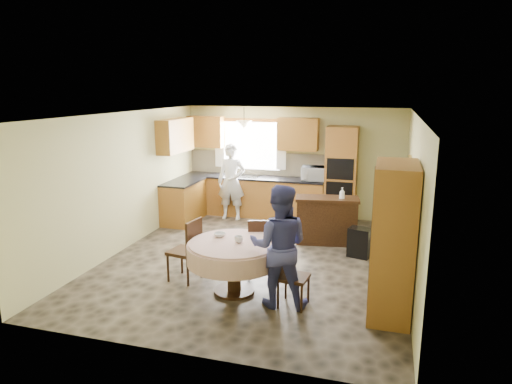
{
  "coord_description": "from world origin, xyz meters",
  "views": [
    {
      "loc": [
        2.08,
        -7.17,
        2.93
      ],
      "look_at": [
        -0.09,
        0.3,
        1.14
      ],
      "focal_mm": 32.0,
      "sensor_mm": 36.0,
      "label": 1
    }
  ],
  "objects_px": {
    "oven_tower": "(341,175)",
    "chair_left": "(188,247)",
    "sideboard": "(327,222)",
    "chair_back": "(260,244)",
    "cupboard": "(393,240)",
    "person_sink": "(231,182)",
    "person_dining": "(279,246)",
    "dining_table": "(234,253)",
    "chair_right": "(289,271)"
  },
  "relations": [
    {
      "from": "chair_right",
      "to": "person_dining",
      "type": "height_order",
      "value": "person_dining"
    },
    {
      "from": "dining_table",
      "to": "chair_left",
      "type": "relative_size",
      "value": 1.37
    },
    {
      "from": "chair_left",
      "to": "chair_right",
      "type": "bearing_deg",
      "value": 87.36
    },
    {
      "from": "cupboard",
      "to": "chair_back",
      "type": "relative_size",
      "value": 2.12
    },
    {
      "from": "oven_tower",
      "to": "sideboard",
      "type": "xyz_separation_m",
      "value": [
        -0.1,
        -1.46,
        -0.64
      ]
    },
    {
      "from": "dining_table",
      "to": "person_sink",
      "type": "distance_m",
      "value": 3.86
    },
    {
      "from": "sideboard",
      "to": "dining_table",
      "type": "xyz_separation_m",
      "value": [
        -1.0,
        -2.55,
        0.18
      ]
    },
    {
      "from": "oven_tower",
      "to": "cupboard",
      "type": "xyz_separation_m",
      "value": [
        1.07,
        -4.01,
        -0.06
      ]
    },
    {
      "from": "cupboard",
      "to": "chair_left",
      "type": "height_order",
      "value": "cupboard"
    },
    {
      "from": "chair_left",
      "to": "person_sink",
      "type": "relative_size",
      "value": 0.57
    },
    {
      "from": "oven_tower",
      "to": "person_sink",
      "type": "height_order",
      "value": "oven_tower"
    },
    {
      "from": "dining_table",
      "to": "chair_back",
      "type": "xyz_separation_m",
      "value": [
        0.21,
        0.69,
        -0.07
      ]
    },
    {
      "from": "sideboard",
      "to": "chair_back",
      "type": "height_order",
      "value": "chair_back"
    },
    {
      "from": "person_sink",
      "to": "chair_left",
      "type": "bearing_deg",
      "value": -87.56
    },
    {
      "from": "oven_tower",
      "to": "sideboard",
      "type": "height_order",
      "value": "oven_tower"
    },
    {
      "from": "sideboard",
      "to": "cupboard",
      "type": "bearing_deg",
      "value": -73.92
    },
    {
      "from": "dining_table",
      "to": "sideboard",
      "type": "bearing_deg",
      "value": 68.62
    },
    {
      "from": "cupboard",
      "to": "person_dining",
      "type": "height_order",
      "value": "cupboard"
    },
    {
      "from": "chair_right",
      "to": "person_dining",
      "type": "bearing_deg",
      "value": 106.39
    },
    {
      "from": "chair_back",
      "to": "person_dining",
      "type": "distance_m",
      "value": 1.06
    },
    {
      "from": "sideboard",
      "to": "oven_tower",
      "type": "bearing_deg",
      "value": 77.46
    },
    {
      "from": "cupboard",
      "to": "chair_back",
      "type": "distance_m",
      "value": 2.13
    },
    {
      "from": "oven_tower",
      "to": "dining_table",
      "type": "distance_m",
      "value": 4.19
    },
    {
      "from": "person_sink",
      "to": "sideboard",
      "type": "bearing_deg",
      "value": -30.85
    },
    {
      "from": "chair_back",
      "to": "person_sink",
      "type": "height_order",
      "value": "person_sink"
    },
    {
      "from": "oven_tower",
      "to": "chair_right",
      "type": "bearing_deg",
      "value": -93.51
    },
    {
      "from": "oven_tower",
      "to": "person_sink",
      "type": "relative_size",
      "value": 1.24
    },
    {
      "from": "cupboard",
      "to": "chair_right",
      "type": "relative_size",
      "value": 2.26
    },
    {
      "from": "cupboard",
      "to": "chair_left",
      "type": "distance_m",
      "value": 3.01
    },
    {
      "from": "chair_right",
      "to": "person_sink",
      "type": "bearing_deg",
      "value": 35.47
    },
    {
      "from": "oven_tower",
      "to": "chair_right",
      "type": "xyz_separation_m",
      "value": [
        -0.26,
        -4.18,
        -0.57
      ]
    },
    {
      "from": "chair_right",
      "to": "sideboard",
      "type": "bearing_deg",
      "value": 2.76
    },
    {
      "from": "oven_tower",
      "to": "chair_left",
      "type": "xyz_separation_m",
      "value": [
        -1.9,
        -3.81,
        -0.52
      ]
    },
    {
      "from": "chair_back",
      "to": "chair_left",
      "type": "bearing_deg",
      "value": 8.73
    },
    {
      "from": "cupboard",
      "to": "person_dining",
      "type": "bearing_deg",
      "value": -172.66
    },
    {
      "from": "oven_tower",
      "to": "chair_right",
      "type": "distance_m",
      "value": 4.22
    },
    {
      "from": "chair_back",
      "to": "person_sink",
      "type": "distance_m",
      "value": 3.31
    },
    {
      "from": "dining_table",
      "to": "chair_right",
      "type": "xyz_separation_m",
      "value": [
        0.84,
        -0.16,
        -0.11
      ]
    },
    {
      "from": "cupboard",
      "to": "chair_back",
      "type": "height_order",
      "value": "cupboard"
    },
    {
      "from": "dining_table",
      "to": "person_sink",
      "type": "relative_size",
      "value": 0.79
    },
    {
      "from": "sideboard",
      "to": "chair_left",
      "type": "distance_m",
      "value": 2.96
    },
    {
      "from": "chair_left",
      "to": "chair_back",
      "type": "xyz_separation_m",
      "value": [
        1.01,
        0.49,
        -0.02
      ]
    },
    {
      "from": "chair_back",
      "to": "person_sink",
      "type": "xyz_separation_m",
      "value": [
        -1.5,
        2.94,
        0.33
      ]
    },
    {
      "from": "chair_back",
      "to": "oven_tower",
      "type": "bearing_deg",
      "value": -122.05
    },
    {
      "from": "sideboard",
      "to": "person_dining",
      "type": "relative_size",
      "value": 0.7
    },
    {
      "from": "dining_table",
      "to": "chair_left",
      "type": "xyz_separation_m",
      "value": [
        -0.8,
        0.2,
        -0.05
      ]
    },
    {
      "from": "sideboard",
      "to": "dining_table",
      "type": "distance_m",
      "value": 2.74
    },
    {
      "from": "dining_table",
      "to": "person_dining",
      "type": "bearing_deg",
      "value": -14.8
    },
    {
      "from": "dining_table",
      "to": "person_sink",
      "type": "xyz_separation_m",
      "value": [
        -1.29,
        3.62,
        0.26
      ]
    },
    {
      "from": "person_dining",
      "to": "chair_back",
      "type": "bearing_deg",
      "value": -68.18
    }
  ]
}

